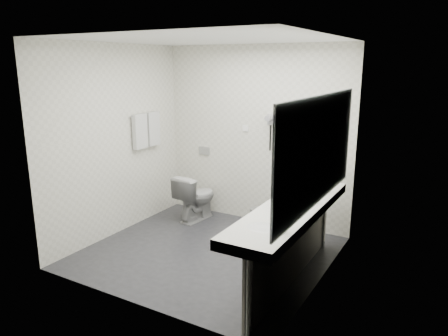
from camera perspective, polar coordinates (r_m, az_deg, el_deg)
The scene contains 32 objects.
floor at distance 5.25m, azimuth -2.28°, elevation -11.33°, with size 2.80×2.80×0.00m, color #2A2A2F.
ceiling at distance 4.75m, azimuth -2.58°, elevation 17.04°, with size 2.80×2.80×0.00m, color white.
wall_back at distance 5.97m, azimuth 4.26°, elevation 4.36°, with size 2.80×2.80×0.00m, color white.
wall_front at distance 3.85m, azimuth -12.79°, elevation -1.39°, with size 2.80×2.80×0.00m, color white.
wall_left at distance 5.71m, azimuth -14.42°, elevation 3.51°, with size 2.60×2.60×0.00m, color white.
wall_right at distance 4.29m, azimuth 13.62°, elevation 0.15°, with size 2.60×2.60×0.00m, color white.
vanity_counter at distance 4.32m, azimuth 9.00°, elevation -5.77°, with size 0.55×2.20×0.10m, color white.
vanity_panel at distance 4.47m, azimuth 9.09°, elevation -10.95°, with size 0.03×2.15×0.75m, color gray.
vanity_post_near at distance 3.61m, azimuth 3.36°, elevation -17.26°, with size 0.06×0.06×0.75m, color silver.
vanity_post_far at distance 5.38m, azimuth 13.40°, elevation -6.77°, with size 0.06×0.06×0.75m, color silver.
mirror at distance 4.06m, azimuth 12.77°, elevation 2.33°, with size 0.02×2.20×1.05m, color #B2BCC6.
basin_near at distance 3.74m, azimuth 5.40°, elevation -8.25°, with size 0.40×0.31×0.05m, color white.
basin_far at distance 4.89m, azimuth 11.76°, elevation -3.08°, with size 0.40×0.31×0.05m, color white.
faucet_near at distance 3.64m, azimuth 8.25°, elevation -7.47°, with size 0.04×0.04×0.15m, color silver.
faucet_far at distance 4.81m, azimuth 14.01°, elevation -2.37°, with size 0.04×0.04×0.15m, color silver.
soap_bottle_a at distance 4.34m, azimuth 10.74°, elevation -4.40°, with size 0.04×0.04×0.09m, color beige.
soap_bottle_b at distance 4.41m, azimuth 8.66°, elevation -3.90°, with size 0.08×0.08×0.10m, color beige.
soap_bottle_c at distance 4.23m, azimuth 10.19°, elevation -4.71°, with size 0.04×0.04×0.11m, color beige.
glass_left at distance 4.42m, azimuth 12.09°, elevation -4.04°, with size 0.06×0.06×0.10m, color silver.
glass_right at distance 4.55m, azimuth 11.93°, elevation -3.40°, with size 0.06×0.06×0.12m, color silver.
toilet at distance 6.19m, azimuth -3.81°, elevation -3.94°, with size 0.38×0.67×0.68m, color white.
flush_plate at distance 6.42m, azimuth -2.71°, elevation 2.34°, with size 0.18×0.02×0.12m, color #B2B5BA.
pedal_bin at distance 5.80m, azimuth 4.67°, elevation -7.15°, with size 0.23×0.23×0.32m, color #B2B5BA.
bin_lid at distance 5.74m, azimuth 4.70°, elevation -5.60°, with size 0.23×0.23×0.01m, color #B2B5BA.
towel_rail at distance 6.03m, azimuth -10.61°, elevation 7.14°, with size 0.02×0.02×0.62m, color silver.
towel_near at distance 5.95m, azimuth -11.31°, elevation 4.88°, with size 0.07×0.24×0.48m, color silver.
towel_far at distance 6.16m, azimuth -9.60°, elevation 5.26°, with size 0.07×0.24×0.48m, color silver.
dryer_cradle at distance 5.80m, azimuth 6.41°, elevation 6.53°, with size 0.10×0.04×0.14m, color gray.
dryer_barrel at distance 5.74m, azimuth 6.14°, elevation 6.75°, with size 0.08×0.08×0.14m, color gray.
dryer_cord at distance 5.83m, azimuth 6.29°, elevation 4.08°, with size 0.02×0.02×0.35m, color black.
switch_plate_a at distance 6.01m, azimuth 2.93°, elevation 5.41°, with size 0.09×0.02×0.09m, color white.
switch_plate_b at distance 5.73m, azimuth 9.20°, elevation 4.83°, with size 0.09×0.02×0.09m, color white.
Camera 1 is at (2.54, -4.01, 2.25)m, focal length 33.78 mm.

